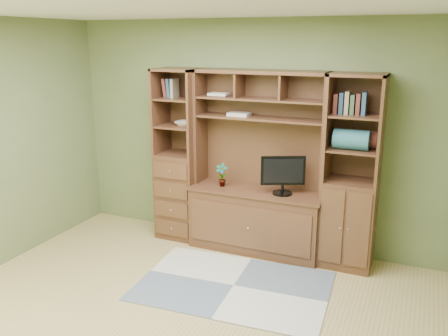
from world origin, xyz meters
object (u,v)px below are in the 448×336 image
at_px(center_hutch, 257,164).
at_px(left_tower, 179,155).
at_px(monitor, 283,168).
at_px(right_tower, 352,174).

height_order(center_hutch, left_tower, same).
bearing_deg(monitor, center_hutch, 148.85).
bearing_deg(monitor, right_tower, -18.74).
distance_m(center_hutch, left_tower, 1.00).
bearing_deg(right_tower, center_hutch, -177.77).
xyz_separation_m(center_hutch, left_tower, (-1.00, 0.04, 0.00)).
xyz_separation_m(left_tower, right_tower, (2.02, 0.00, 0.00)).
height_order(center_hutch, monitor, center_hutch).
distance_m(center_hutch, monitor, 0.31).
relative_size(center_hutch, monitor, 3.48).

